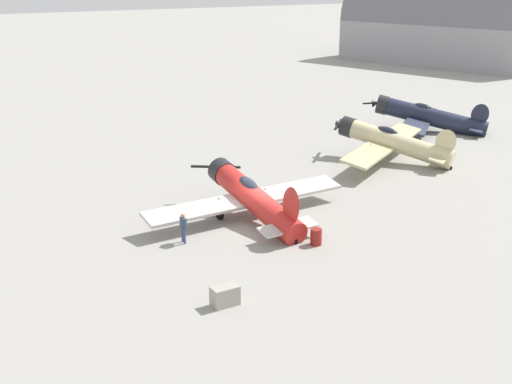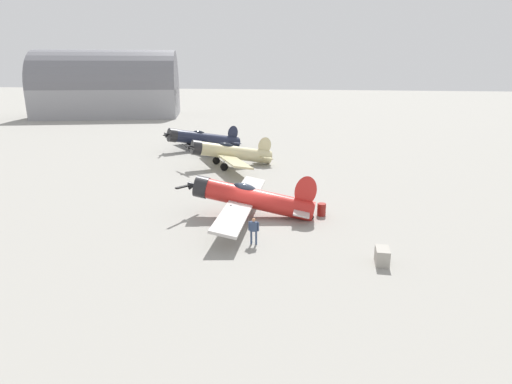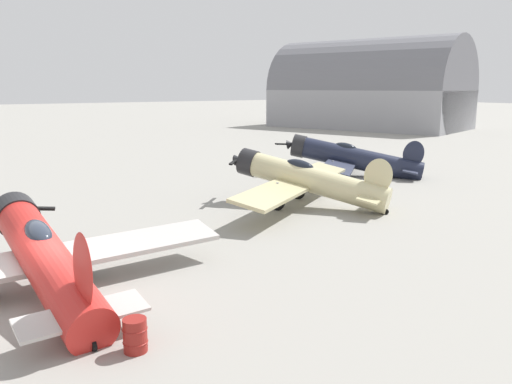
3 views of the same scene
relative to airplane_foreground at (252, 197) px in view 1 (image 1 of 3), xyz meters
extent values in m
plane|color=gray|center=(0.48, 0.02, -1.34)|extent=(400.00, 400.00, 0.00)
cylinder|color=red|center=(0.48, 0.02, -0.06)|extent=(8.38, 1.79, 2.91)
cylinder|color=#232326|center=(-3.41, -0.15, 0.67)|extent=(1.24, 1.59, 1.68)
cone|color=#232326|center=(-4.06, -0.18, 0.79)|extent=(0.69, 0.67, 0.73)
cube|color=black|center=(-4.21, -0.19, 0.79)|extent=(1.26, 3.01, 0.35)
ellipsoid|color=black|center=(-0.34, -0.01, 0.70)|extent=(1.83, 0.84, 0.98)
cube|color=#BCB7B2|center=(-0.50, -0.02, -0.27)|extent=(2.26, 12.98, 0.49)
ellipsoid|color=red|center=(3.92, 0.17, 0.66)|extent=(1.87, 0.20, 2.39)
cube|color=#BCB7B2|center=(3.72, 0.17, -0.60)|extent=(1.25, 3.45, 0.30)
cylinder|color=#999BA0|center=(-0.92, -1.66, -0.49)|extent=(0.14, 0.14, 0.91)
cylinder|color=black|center=(-0.92, -1.66, -0.94)|extent=(0.81, 0.24, 0.80)
cylinder|color=#999BA0|center=(-1.06, 1.57, -0.49)|extent=(0.14, 0.14, 0.91)
cylinder|color=black|center=(-1.06, 1.57, -0.94)|extent=(0.81, 0.24, 0.80)
cylinder|color=black|center=(4.41, 0.20, -1.20)|extent=(0.28, 0.11, 0.28)
cylinder|color=beige|center=(-4.91, 15.42, 0.17)|extent=(8.11, 5.61, 2.99)
cylinder|color=#232326|center=(-8.38, 13.37, 0.94)|extent=(1.80, 1.93, 1.69)
cone|color=#232326|center=(-8.94, 13.03, 1.06)|extent=(0.90, 0.89, 0.74)
cube|color=black|center=(-9.07, 12.96, 1.06)|extent=(2.27, 2.35, 0.26)
ellipsoid|color=black|center=(-5.64, 14.99, 0.94)|extent=(1.93, 1.57, 0.99)
cube|color=#C6BC89|center=(-5.79, 14.91, -0.03)|extent=(8.44, 12.35, 0.55)
ellipsoid|color=beige|center=(-1.86, 17.24, 0.70)|extent=(1.62, 1.03, 2.09)
cube|color=#C6BC89|center=(-2.03, 17.14, -0.40)|extent=(2.68, 3.48, 0.30)
cylinder|color=#999BA0|center=(-5.40, 13.26, -0.36)|extent=(0.14, 0.14, 1.15)
cylinder|color=black|center=(-5.40, 13.26, -0.94)|extent=(0.79, 0.58, 0.80)
cylinder|color=#999BA0|center=(-7.05, 16.03, -0.36)|extent=(0.14, 0.14, 1.15)
cylinder|color=black|center=(-7.05, 16.03, -0.94)|extent=(0.79, 0.58, 0.80)
cylinder|color=black|center=(-1.42, 17.50, -1.20)|extent=(0.29, 0.23, 0.28)
cylinder|color=#1E2338|center=(-10.98, 24.91, -0.05)|extent=(8.29, 7.49, 3.31)
cylinder|color=#232326|center=(-14.41, 21.94, 0.80)|extent=(2.03, 2.08, 1.85)
cone|color=#232326|center=(-14.90, 21.51, 0.93)|extent=(0.97, 0.98, 0.80)
cube|color=black|center=(-15.01, 21.41, 0.93)|extent=(0.85, 3.07, 0.41)
ellipsoid|color=black|center=(-11.70, 24.29, 0.80)|extent=(1.85, 1.75, 0.98)
cube|color=#282D42|center=(-11.84, 24.17, -0.27)|extent=(9.16, 10.12, 0.55)
ellipsoid|color=#1E2338|center=(-7.98, 27.52, 0.48)|extent=(1.46, 1.29, 2.17)
cube|color=#282D42|center=(-8.13, 27.39, -0.68)|extent=(3.06, 3.29, 0.30)
cylinder|color=#999BA0|center=(-11.16, 22.52, -0.47)|extent=(0.14, 0.14, 0.93)
cylinder|color=black|center=(-11.16, 22.52, -0.94)|extent=(0.74, 0.68, 0.80)
cylinder|color=#999BA0|center=(-13.38, 25.07, -0.47)|extent=(0.14, 0.14, 0.93)
cylinder|color=black|center=(-13.38, 25.07, -0.94)|extent=(0.74, 0.68, 0.80)
cylinder|color=black|center=(-7.55, 27.89, -1.20)|extent=(0.28, 0.26, 0.28)
cylinder|color=#384766|center=(1.14, -4.91, -0.92)|extent=(0.12, 0.12, 0.83)
cylinder|color=#384766|center=(1.44, -4.91, -0.92)|extent=(0.12, 0.12, 0.83)
cube|color=#384766|center=(1.29, -4.91, -0.21)|extent=(0.46, 0.24, 0.59)
sphere|color=tan|center=(1.29, -4.91, 0.21)|extent=(0.22, 0.22, 0.22)
cylinder|color=#384766|center=(1.01, -4.90, -0.19)|extent=(0.09, 0.09, 0.56)
cylinder|color=#384766|center=(1.57, -4.92, -0.19)|extent=(0.09, 0.09, 0.56)
cube|color=#9E998E|center=(8.54, -6.19, -0.90)|extent=(0.72, 1.19, 0.88)
cylinder|color=maroon|center=(5.03, 1.08, -0.90)|extent=(0.61, 0.61, 0.89)
torus|color=maroon|center=(5.03, 1.08, -0.72)|extent=(0.65, 0.65, 0.04)
torus|color=maroon|center=(5.03, 1.08, -1.07)|extent=(0.65, 0.65, 0.04)
cube|color=#939399|center=(-44.16, 60.19, 1.69)|extent=(33.12, 24.38, 6.07)
cylinder|color=slate|center=(-44.16, 60.19, 4.73)|extent=(33.12, 24.38, 16.27)
camera|label=1|loc=(31.63, -17.94, 12.61)|focal=46.53mm
camera|label=2|loc=(5.81, -27.74, 8.66)|focal=29.59mm
camera|label=3|loc=(16.90, -3.21, 5.33)|focal=36.46mm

